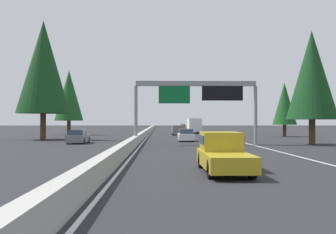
{
  "coord_description": "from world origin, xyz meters",
  "views": [
    {
      "loc": [
        -1.05,
        -2.18,
        2.39
      ],
      "look_at": [
        53.64,
        -3.32,
        3.0
      ],
      "focal_mm": 40.83,
      "sensor_mm": 36.0,
      "label": 1
    }
  ],
  "objects_px": {
    "sedan_distant_a": "(176,129)",
    "conifer_right_mid": "(284,104)",
    "sedan_near_right": "(183,127)",
    "box_truck_mid_left": "(194,125)",
    "conifer_right_near": "(312,75)",
    "pickup_far_right": "(223,152)",
    "oncoming_near": "(78,137)",
    "conifer_left_mid": "(69,96)",
    "sedan_mid_center": "(186,135)",
    "sign_gantry_overhead": "(198,94)",
    "conifer_left_near": "(43,67)",
    "minivan_far_left": "(178,130)"
  },
  "relations": [
    {
      "from": "box_truck_mid_left",
      "to": "conifer_right_mid",
      "type": "distance_m",
      "value": 21.25
    },
    {
      "from": "sedan_distant_a",
      "to": "conifer_right_near",
      "type": "distance_m",
      "value": 43.29
    },
    {
      "from": "pickup_far_right",
      "to": "conifer_right_mid",
      "type": "xyz_separation_m",
      "value": [
        41.33,
        -16.54,
        4.23
      ]
    },
    {
      "from": "sedan_mid_center",
      "to": "oncoming_near",
      "type": "height_order",
      "value": "same"
    },
    {
      "from": "oncoming_near",
      "to": "conifer_right_mid",
      "type": "distance_m",
      "value": 33.82
    },
    {
      "from": "conifer_right_near",
      "to": "sedan_distant_a",
      "type": "bearing_deg",
      "value": 16.47
    },
    {
      "from": "sign_gantry_overhead",
      "to": "sedan_near_right",
      "type": "distance_m",
      "value": 79.49
    },
    {
      "from": "sedan_mid_center",
      "to": "sedan_near_right",
      "type": "relative_size",
      "value": 1.0
    },
    {
      "from": "minivan_far_left",
      "to": "oncoming_near",
      "type": "relative_size",
      "value": 1.14
    },
    {
      "from": "minivan_far_left",
      "to": "sedan_distant_a",
      "type": "distance_m",
      "value": 13.75
    },
    {
      "from": "conifer_right_near",
      "to": "sedan_near_right",
      "type": "bearing_deg",
      "value": 6.11
    },
    {
      "from": "pickup_far_right",
      "to": "conifer_right_near",
      "type": "relative_size",
      "value": 0.48
    },
    {
      "from": "sedan_distant_a",
      "to": "conifer_right_mid",
      "type": "bearing_deg",
      "value": -141.75
    },
    {
      "from": "sedan_mid_center",
      "to": "sedan_near_right",
      "type": "xyz_separation_m",
      "value": [
        72.54,
        -3.94,
        0.0
      ]
    },
    {
      "from": "conifer_right_mid",
      "to": "conifer_left_near",
      "type": "height_order",
      "value": "conifer_left_near"
    },
    {
      "from": "minivan_far_left",
      "to": "box_truck_mid_left",
      "type": "relative_size",
      "value": 0.59
    },
    {
      "from": "sedan_distant_a",
      "to": "sedan_near_right",
      "type": "bearing_deg",
      "value": -5.35
    },
    {
      "from": "minivan_far_left",
      "to": "sedan_near_right",
      "type": "bearing_deg",
      "value": -4.29
    },
    {
      "from": "pickup_far_right",
      "to": "conifer_right_near",
      "type": "bearing_deg",
      "value": -31.33
    },
    {
      "from": "box_truck_mid_left",
      "to": "conifer_left_near",
      "type": "height_order",
      "value": "conifer_left_near"
    },
    {
      "from": "sedan_near_right",
      "to": "oncoming_near",
      "type": "distance_m",
      "value": 78.46
    },
    {
      "from": "oncoming_near",
      "to": "conifer_left_mid",
      "type": "distance_m",
      "value": 27.78
    },
    {
      "from": "conifer_left_near",
      "to": "oncoming_near",
      "type": "bearing_deg",
      "value": -143.5
    },
    {
      "from": "sign_gantry_overhead",
      "to": "conifer_left_near",
      "type": "bearing_deg",
      "value": 59.69
    },
    {
      "from": "sedan_distant_a",
      "to": "conifer_left_mid",
      "type": "height_order",
      "value": "conifer_left_mid"
    },
    {
      "from": "pickup_far_right",
      "to": "sedan_distant_a",
      "type": "distance_m",
      "value": 61.73
    },
    {
      "from": "conifer_left_mid",
      "to": "conifer_right_mid",
      "type": "bearing_deg",
      "value": -102.99
    },
    {
      "from": "sign_gantry_overhead",
      "to": "box_truck_mid_left",
      "type": "distance_m",
      "value": 37.23
    },
    {
      "from": "sedan_near_right",
      "to": "box_truck_mid_left",
      "type": "bearing_deg",
      "value": 179.59
    },
    {
      "from": "box_truck_mid_left",
      "to": "conifer_left_mid",
      "type": "distance_m",
      "value": 24.88
    },
    {
      "from": "minivan_far_left",
      "to": "box_truck_mid_left",
      "type": "distance_m",
      "value": 10.61
    },
    {
      "from": "conifer_right_near",
      "to": "conifer_right_mid",
      "type": "height_order",
      "value": "conifer_right_near"
    },
    {
      "from": "sedan_mid_center",
      "to": "conifer_left_near",
      "type": "xyz_separation_m",
      "value": [
        4.44,
        18.41,
        8.83
      ]
    },
    {
      "from": "oncoming_near",
      "to": "conifer_right_near",
      "type": "xyz_separation_m",
      "value": [
        -2.78,
        -24.41,
        6.44
      ]
    },
    {
      "from": "sedan_distant_a",
      "to": "conifer_left_near",
      "type": "height_order",
      "value": "conifer_left_near"
    },
    {
      "from": "sedan_near_right",
      "to": "conifer_right_mid",
      "type": "xyz_separation_m",
      "value": [
        -58.96,
        -12.48,
        4.46
      ]
    },
    {
      "from": "sedan_near_right",
      "to": "oncoming_near",
      "type": "bearing_deg",
      "value": 168.32
    },
    {
      "from": "box_truck_mid_left",
      "to": "conifer_right_near",
      "type": "xyz_separation_m",
      "value": [
        -37.26,
        -8.83,
        5.51
      ]
    },
    {
      "from": "pickup_far_right",
      "to": "sedan_near_right",
      "type": "xyz_separation_m",
      "value": [
        100.29,
        -4.06,
        -0.23
      ]
    },
    {
      "from": "sedan_distant_a",
      "to": "conifer_right_mid",
      "type": "height_order",
      "value": "conifer_right_mid"
    },
    {
      "from": "sedan_mid_center",
      "to": "sedan_distant_a",
      "type": "bearing_deg",
      "value": -0.55
    },
    {
      "from": "conifer_right_near",
      "to": "pickup_far_right",
      "type": "bearing_deg",
      "value": 148.67
    },
    {
      "from": "conifer_right_mid",
      "to": "oncoming_near",
      "type": "bearing_deg",
      "value": 122.22
    },
    {
      "from": "pickup_far_right",
      "to": "conifer_left_mid",
      "type": "relative_size",
      "value": 0.49
    },
    {
      "from": "sign_gantry_overhead",
      "to": "pickup_far_right",
      "type": "bearing_deg",
      "value": 177.6
    },
    {
      "from": "oncoming_near",
      "to": "conifer_left_near",
      "type": "distance_m",
      "value": 14.01
    },
    {
      "from": "sedan_near_right",
      "to": "conifer_left_near",
      "type": "relative_size",
      "value": 0.28
    },
    {
      "from": "pickup_far_right",
      "to": "minivan_far_left",
      "type": "bearing_deg",
      "value": -0.16
    },
    {
      "from": "conifer_right_near",
      "to": "conifer_right_mid",
      "type": "relative_size",
      "value": 1.38
    },
    {
      "from": "conifer_left_near",
      "to": "sign_gantry_overhead",
      "type": "bearing_deg",
      "value": -120.31
    }
  ]
}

